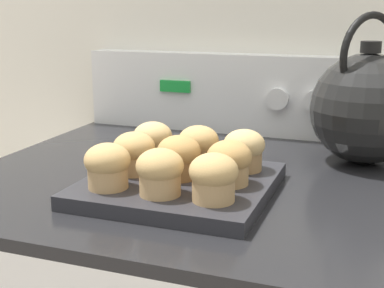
# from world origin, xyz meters

# --- Properties ---
(wall_back) EXTENTS (8.00, 0.05, 2.40)m
(wall_back) POSITION_xyz_m (0.00, 0.73, 1.20)
(wall_back) COLOR silver
(wall_back) RESTS_ON ground_plane
(control_panel) EXTENTS (0.78, 0.07, 0.17)m
(control_panel) POSITION_xyz_m (0.00, 0.67, 1.01)
(control_panel) COLOR white
(control_panel) RESTS_ON stove_range
(muffin_pan) EXTENTS (0.27, 0.27, 0.02)m
(muffin_pan) POSITION_xyz_m (-0.01, 0.25, 0.93)
(muffin_pan) COLOR #28282D
(muffin_pan) RESTS_ON stove_range
(muffin_r0_c0) EXTENTS (0.07, 0.07, 0.07)m
(muffin_r0_c0) POSITION_xyz_m (-0.09, 0.18, 0.97)
(muffin_r0_c0) COLOR tan
(muffin_r0_c0) RESTS_ON muffin_pan
(muffin_r0_c1) EXTENTS (0.07, 0.07, 0.07)m
(muffin_r0_c1) POSITION_xyz_m (-0.01, 0.17, 0.97)
(muffin_r0_c1) COLOR tan
(muffin_r0_c1) RESTS_ON muffin_pan
(muffin_r0_c2) EXTENTS (0.07, 0.07, 0.07)m
(muffin_r0_c2) POSITION_xyz_m (0.07, 0.18, 0.97)
(muffin_r0_c2) COLOR tan
(muffin_r0_c2) RESTS_ON muffin_pan
(muffin_r1_c0) EXTENTS (0.07, 0.07, 0.07)m
(muffin_r1_c0) POSITION_xyz_m (-0.09, 0.25, 0.97)
(muffin_r1_c0) COLOR tan
(muffin_r1_c0) RESTS_ON muffin_pan
(muffin_r1_c1) EXTENTS (0.07, 0.07, 0.07)m
(muffin_r1_c1) POSITION_xyz_m (-0.01, 0.25, 0.97)
(muffin_r1_c1) COLOR olive
(muffin_r1_c1) RESTS_ON muffin_pan
(muffin_r1_c2) EXTENTS (0.07, 0.07, 0.07)m
(muffin_r1_c2) POSITION_xyz_m (0.07, 0.25, 0.97)
(muffin_r1_c2) COLOR tan
(muffin_r1_c2) RESTS_ON muffin_pan
(muffin_r2_c0) EXTENTS (0.07, 0.07, 0.07)m
(muffin_r2_c0) POSITION_xyz_m (-0.09, 0.33, 0.97)
(muffin_r2_c0) COLOR tan
(muffin_r2_c0) RESTS_ON muffin_pan
(muffin_r2_c1) EXTENTS (0.07, 0.07, 0.07)m
(muffin_r2_c1) POSITION_xyz_m (-0.01, 0.33, 0.97)
(muffin_r2_c1) COLOR #A37A4C
(muffin_r2_c1) RESTS_ON muffin_pan
(muffin_r2_c2) EXTENTS (0.07, 0.07, 0.07)m
(muffin_r2_c2) POSITION_xyz_m (0.07, 0.33, 0.97)
(muffin_r2_c2) COLOR #A37A4C
(muffin_r2_c2) RESTS_ON muffin_pan
(tea_kettle) EXTENTS (0.20, 0.21, 0.27)m
(tea_kettle) POSITION_xyz_m (0.24, 0.52, 1.02)
(tea_kettle) COLOR black
(tea_kettle) RESTS_ON stove_range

